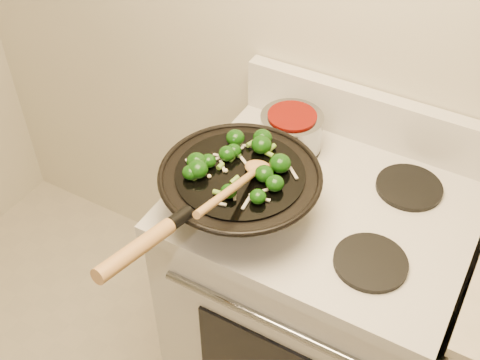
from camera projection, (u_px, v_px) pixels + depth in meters
The scene contains 5 objects.
stove at pixel (313, 299), 1.92m from camera, with size 0.78×0.67×1.08m.
wok at pixel (239, 190), 1.52m from camera, with size 0.41×0.68×0.22m.
stirfry at pixel (240, 161), 1.49m from camera, with size 0.28×0.28×0.05m.
wooden_spoon at pixel (243, 180), 1.41m from camera, with size 0.07×0.33×0.12m.
saucepan at pixel (291, 130), 1.72m from camera, with size 0.18×0.29×0.11m.
Camera 1 is at (0.19, 0.06, 2.06)m, focal length 45.00 mm.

